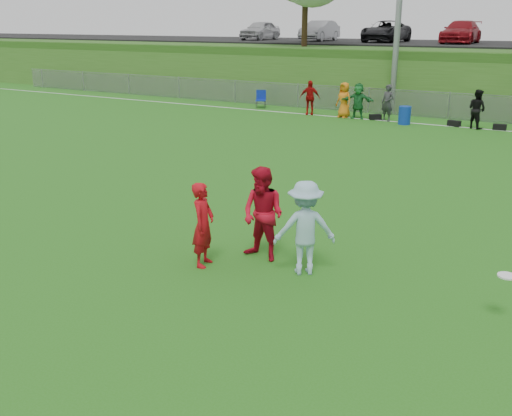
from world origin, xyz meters
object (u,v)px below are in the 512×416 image
Objects in this scene: player_red_center at (263,214)px; recycling_bin at (405,115)px; frisbee at (507,276)px; player_red_left at (203,225)px; player_blue at (305,228)px.

player_red_center is 2.26× the size of recycling_bin.
player_red_center is at bearing -83.78° from recycling_bin.
frisbee is at bearing 4.06° from player_red_center.
player_blue is (1.83, 0.62, 0.07)m from player_red_left.
player_red_left is at bearing -127.80° from player_red_center.
player_red_center is 1.05× the size of player_blue.
player_red_left is 2.00× the size of recycling_bin.
recycling_bin is at bearing 110.17° from frisbee.
player_red_center is at bearing -58.20° from player_red_left.
player_red_center is (0.85, 0.82, 0.11)m from player_red_left.
player_red_center is 6.54× the size of frisbee.
recycling_bin is (-1.83, 16.78, -0.52)m from player_red_center.
player_red_left reaches higher than frisbee.
player_red_center is 16.89m from recycling_bin.
player_red_center is at bearing -44.24° from player_blue.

